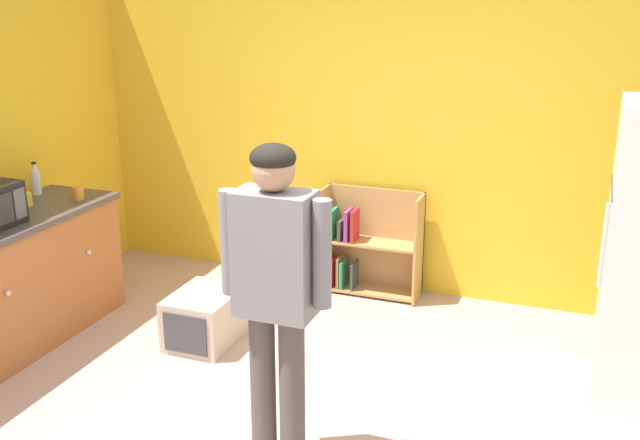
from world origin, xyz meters
TOP-DOWN VIEW (x-y plane):
  - ground_plane at (0.00, 0.00)m, footprint 12.00×12.00m
  - back_wall at (0.00, 2.33)m, footprint 5.20×0.06m
  - bookshelf at (-0.22, 2.15)m, footprint 0.80×0.28m
  - standing_person at (0.05, -0.19)m, footprint 0.57×0.22m
  - pet_carrier at (-0.98, 0.89)m, footprint 0.42×0.55m
  - clear_bottle at (-2.42, 1.00)m, footprint 0.07×0.07m
  - orange_cup at (-2.04, 0.99)m, footprint 0.08×0.08m
  - yellow_cup at (-2.28, 0.73)m, footprint 0.08×0.08m

SIDE VIEW (x-z plane):
  - ground_plane at x=0.00m, z-range 0.00..0.00m
  - pet_carrier at x=-0.98m, z-range 0.00..0.36m
  - bookshelf at x=-0.22m, z-range -0.05..0.80m
  - orange_cup at x=-2.04m, z-range 0.90..0.99m
  - yellow_cup at x=-2.28m, z-range 0.90..0.99m
  - clear_bottle at x=-2.42m, z-range 0.88..1.12m
  - standing_person at x=0.05m, z-range 0.17..1.87m
  - back_wall at x=0.00m, z-range 0.00..2.70m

